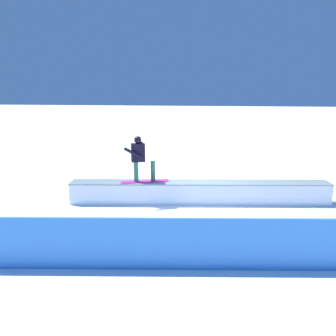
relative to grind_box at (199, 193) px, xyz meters
The scene contains 4 objects.
ground_plane 0.30m from the grind_box, ahead, with size 120.00×120.00×0.00m, color white.
grind_box is the anchor object (origin of this frame).
snowboarder 2.15m from the grind_box, ahead, with size 1.48×0.79×1.41m.
safety_fence 4.10m from the grind_box, 90.00° to the left, with size 13.63×0.06×1.07m, color #3B86E4.
Camera 1 is at (-0.36, 10.29, 3.48)m, focal length 37.02 mm.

